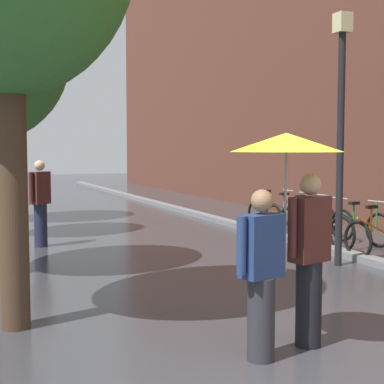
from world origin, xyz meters
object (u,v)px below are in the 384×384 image
object	(u,v)px
parked_bicycle_7	(273,213)
pedestrian_walking_midground	(40,203)
parked_bicycle_5	(307,221)
parked_bicycle_6	(291,217)
parked_bicycle_4	(324,225)
couple_under_umbrella	(287,211)
street_lamp_post	(341,119)
parked_bicycle_2	(379,237)
parked_bicycle_3	(361,231)

from	to	relation	value
parked_bicycle_7	pedestrian_walking_midground	world-z (taller)	pedestrian_walking_midground
parked_bicycle_5	parked_bicycle_6	world-z (taller)	same
parked_bicycle_7	pedestrian_walking_midground	bearing A→B (deg)	-174.77
parked_bicycle_4	pedestrian_walking_midground	size ratio (longest dim) A/B	0.66
parked_bicycle_4	couple_under_umbrella	world-z (taller)	couple_under_umbrella
parked_bicycle_4	parked_bicycle_6	distance (m)	1.52
parked_bicycle_4	parked_bicycle_6	xyz separation A→B (m)	(0.16, 1.51, 0.00)
parked_bicycle_5	street_lamp_post	xyz separation A→B (m)	(-1.27, -2.79, 2.09)
parked_bicycle_5	street_lamp_post	world-z (taller)	street_lamp_post
parked_bicycle_4	street_lamp_post	size ratio (longest dim) A/B	0.27
parked_bicycle_4	parked_bicycle_7	size ratio (longest dim) A/B	1.06
parked_bicycle_6	pedestrian_walking_midground	xyz separation A→B (m)	(-5.67, 0.38, 0.52)
street_lamp_post	parked_bicycle_7	bearing A→B (deg)	72.83
parked_bicycle_2	parked_bicycle_5	xyz separation A→B (m)	(0.10, 2.44, 0.00)
parked_bicycle_3	couple_under_umbrella	bearing A→B (deg)	-135.79
parked_bicycle_2	parked_bicycle_6	world-z (taller)	same
parked_bicycle_5	pedestrian_walking_midground	xyz separation A→B (m)	(-5.64, 1.09, 0.52)
parked_bicycle_3	parked_bicycle_7	distance (m)	3.34
parked_bicycle_7	street_lamp_post	bearing A→B (deg)	-107.17
parked_bicycle_5	parked_bicycle_3	bearing A→B (deg)	-87.54
parked_bicycle_7	couple_under_umbrella	size ratio (longest dim) A/B	0.51
street_lamp_post	couple_under_umbrella	bearing A→B (deg)	-133.57
parked_bicycle_6	parked_bicycle_7	distance (m)	0.91
parked_bicycle_2	street_lamp_post	size ratio (longest dim) A/B	0.27
parked_bicycle_4	parked_bicycle_7	world-z (taller)	same
parked_bicycle_3	couple_under_umbrella	world-z (taller)	couple_under_umbrella
parked_bicycle_3	parked_bicycle_5	world-z (taller)	same
parked_bicycle_5	pedestrian_walking_midground	world-z (taller)	pedestrian_walking_midground
parked_bicycle_6	parked_bicycle_3	bearing A→B (deg)	-88.95
parked_bicycle_7	parked_bicycle_6	bearing A→B (deg)	-93.80
pedestrian_walking_midground	parked_bicycle_6	bearing A→B (deg)	-3.84
couple_under_umbrella	parked_bicycle_3	bearing A→B (deg)	44.21
parked_bicycle_3	parked_bicycle_7	world-z (taller)	same
parked_bicycle_7	couple_under_umbrella	distance (m)	8.87
couple_under_umbrella	pedestrian_walking_midground	world-z (taller)	couple_under_umbrella
parked_bicycle_6	street_lamp_post	distance (m)	4.28
street_lamp_post	parked_bicycle_6	bearing A→B (deg)	69.61
street_lamp_post	pedestrian_walking_midground	bearing A→B (deg)	138.41
parked_bicycle_3	pedestrian_walking_midground	distance (m)	6.39
street_lamp_post	parked_bicycle_3	bearing A→B (deg)	38.46
couple_under_umbrella	pedestrian_walking_midground	bearing A→B (deg)	100.46
couple_under_umbrella	parked_bicycle_4	bearing A→B (deg)	51.07
parked_bicycle_2	street_lamp_post	xyz separation A→B (m)	(-1.17, -0.34, 2.09)
parked_bicycle_7	pedestrian_walking_midground	xyz separation A→B (m)	(-5.73, -0.52, 0.52)
parked_bicycle_5	parked_bicycle_7	bearing A→B (deg)	86.84
parked_bicycle_3	parked_bicycle_6	bearing A→B (deg)	91.05
parked_bicycle_3	parked_bicycle_4	distance (m)	0.94
parked_bicycle_4	pedestrian_walking_midground	xyz separation A→B (m)	(-5.52, 1.89, 0.52)
parked_bicycle_4	street_lamp_post	xyz separation A→B (m)	(-1.14, -1.99, 2.09)
pedestrian_walking_midground	couple_under_umbrella	bearing A→B (deg)	-79.54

